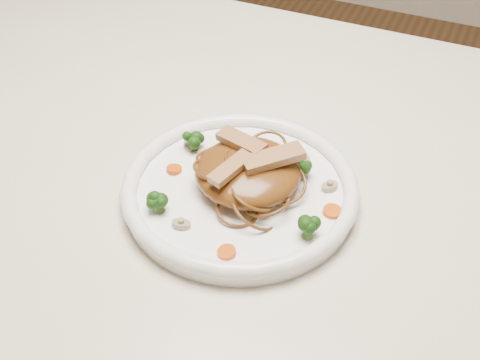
% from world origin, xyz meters
% --- Properties ---
extents(table, '(1.20, 0.80, 0.75)m').
position_xyz_m(table, '(0.00, 0.00, 0.65)').
color(table, beige).
rests_on(table, ground).
extents(plate, '(0.35, 0.35, 0.02)m').
position_xyz_m(plate, '(0.03, -0.09, 0.76)').
color(plate, white).
rests_on(plate, table).
extents(noodle_mound, '(0.15, 0.15, 0.04)m').
position_xyz_m(noodle_mound, '(0.03, -0.08, 0.79)').
color(noodle_mound, '#613412').
rests_on(noodle_mound, plate).
extents(chicken_a, '(0.07, 0.07, 0.01)m').
position_xyz_m(chicken_a, '(0.06, -0.07, 0.81)').
color(chicken_a, tan).
rests_on(chicken_a, noodle_mound).
extents(chicken_b, '(0.07, 0.04, 0.01)m').
position_xyz_m(chicken_b, '(0.02, -0.06, 0.81)').
color(chicken_b, tan).
rests_on(chicken_b, noodle_mound).
extents(chicken_c, '(0.04, 0.06, 0.01)m').
position_xyz_m(chicken_c, '(0.03, -0.11, 0.81)').
color(chicken_c, tan).
rests_on(chicken_c, noodle_mound).
extents(broccoli_0, '(0.03, 0.03, 0.03)m').
position_xyz_m(broccoli_0, '(0.09, -0.04, 0.78)').
color(broccoli_0, '#16450E').
rests_on(broccoli_0, plate).
extents(broccoli_1, '(0.03, 0.03, 0.03)m').
position_xyz_m(broccoli_1, '(-0.06, -0.04, 0.78)').
color(broccoli_1, '#16450E').
rests_on(broccoli_1, plate).
extents(broccoli_2, '(0.03, 0.03, 0.03)m').
position_xyz_m(broccoli_2, '(-0.04, -0.16, 0.78)').
color(broccoli_2, '#16450E').
rests_on(broccoli_2, plate).
extents(broccoli_3, '(0.03, 0.03, 0.03)m').
position_xyz_m(broccoli_3, '(0.13, -0.13, 0.78)').
color(broccoli_3, '#16450E').
rests_on(broccoli_3, plate).
extents(carrot_0, '(0.02, 0.02, 0.00)m').
position_xyz_m(carrot_0, '(0.09, -0.02, 0.77)').
color(carrot_0, '#CE4607').
rests_on(carrot_0, plate).
extents(carrot_1, '(0.02, 0.02, 0.00)m').
position_xyz_m(carrot_1, '(-0.06, -0.09, 0.77)').
color(carrot_1, '#CE4607').
rests_on(carrot_1, plate).
extents(carrot_2, '(0.02, 0.02, 0.00)m').
position_xyz_m(carrot_2, '(0.14, -0.08, 0.77)').
color(carrot_2, '#CE4607').
rests_on(carrot_2, plate).
extents(carrot_3, '(0.02, 0.02, 0.00)m').
position_xyz_m(carrot_3, '(-0.01, -0.00, 0.77)').
color(carrot_3, '#CE4607').
rests_on(carrot_3, plate).
extents(carrot_4, '(0.02, 0.02, 0.00)m').
position_xyz_m(carrot_4, '(0.06, -0.19, 0.77)').
color(carrot_4, '#CE4607').
rests_on(carrot_4, plate).
extents(mushroom_0, '(0.03, 0.03, 0.01)m').
position_xyz_m(mushroom_0, '(-0.01, -0.17, 0.77)').
color(mushroom_0, '#BAA98B').
rests_on(mushroom_0, plate).
extents(mushroom_1, '(0.03, 0.03, 0.01)m').
position_xyz_m(mushroom_1, '(0.13, -0.04, 0.77)').
color(mushroom_1, '#BAA98B').
rests_on(mushroom_1, plate).
extents(mushroom_2, '(0.03, 0.03, 0.01)m').
position_xyz_m(mushroom_2, '(-0.06, -0.04, 0.77)').
color(mushroom_2, '#BAA98B').
rests_on(mushroom_2, plate).
extents(mushroom_3, '(0.03, 0.03, 0.01)m').
position_xyz_m(mushroom_3, '(0.08, -0.01, 0.77)').
color(mushroom_3, '#BAA98B').
rests_on(mushroom_3, plate).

